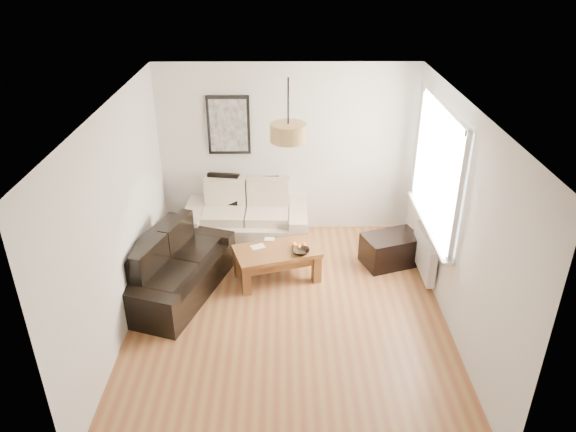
{
  "coord_description": "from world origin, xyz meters",
  "views": [
    {
      "loc": [
        -0.05,
        -5.34,
        4.12
      ],
      "look_at": [
        0.0,
        0.6,
        1.05
      ],
      "focal_mm": 33.63,
      "sensor_mm": 36.0,
      "label": 1
    }
  ],
  "objects_px": {
    "sofa_leather": "(176,266)",
    "ottoman": "(391,250)",
    "loveseat_cream": "(246,216)",
    "coffee_table": "(277,264)"
  },
  "relations": [
    {
      "from": "coffee_table",
      "to": "ottoman",
      "type": "height_order",
      "value": "coffee_table"
    },
    {
      "from": "loveseat_cream",
      "to": "sofa_leather",
      "type": "distance_m",
      "value": 1.52
    },
    {
      "from": "loveseat_cream",
      "to": "ottoman",
      "type": "relative_size",
      "value": 2.37
    },
    {
      "from": "coffee_table",
      "to": "ottoman",
      "type": "xyz_separation_m",
      "value": [
        1.6,
        0.37,
        -0.01
      ]
    },
    {
      "from": "sofa_leather",
      "to": "coffee_table",
      "type": "bearing_deg",
      "value": -58.44
    },
    {
      "from": "loveseat_cream",
      "to": "ottoman",
      "type": "bearing_deg",
      "value": -15.14
    },
    {
      "from": "loveseat_cream",
      "to": "coffee_table",
      "type": "distance_m",
      "value": 1.11
    },
    {
      "from": "loveseat_cream",
      "to": "coffee_table",
      "type": "bearing_deg",
      "value": -63.33
    },
    {
      "from": "loveseat_cream",
      "to": "sofa_leather",
      "type": "height_order",
      "value": "loveseat_cream"
    },
    {
      "from": "sofa_leather",
      "to": "ottoman",
      "type": "xyz_separation_m",
      "value": [
        2.88,
        0.67,
        -0.17
      ]
    }
  ]
}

